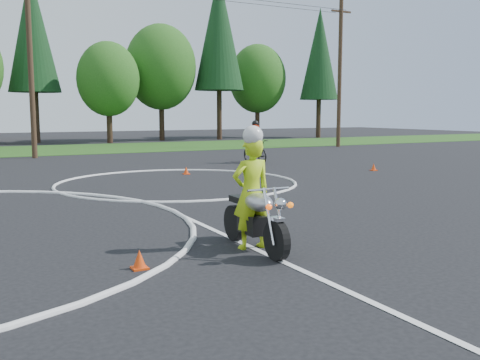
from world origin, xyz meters
name	(u,v)px	position (x,y,z in m)	size (l,w,h in m)	color
primary_motorcycle	(255,218)	(5.98, -0.99, 0.57)	(0.78, 2.22, 1.17)	black
rider_primary_grp	(251,190)	(5.98, -0.85, 1.04)	(0.72, 0.48, 2.16)	#ADD516
rider_second_grp	(255,148)	(13.96, 13.22, 0.71)	(0.76, 2.11, 2.02)	black
traffic_cones	(102,209)	(4.41, 3.56, 0.14)	(22.10, 14.74, 0.30)	red
treeline	(137,61)	(14.78, 34.61, 6.62)	(38.20, 8.10, 14.52)	#382619
utility_poles	(30,58)	(5.00, 21.00, 5.20)	(41.60, 1.12, 10.00)	#473321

